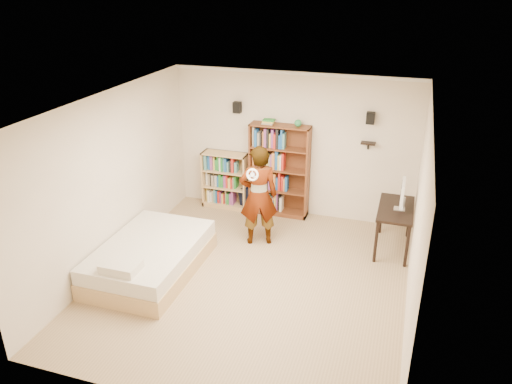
% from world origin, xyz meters
% --- Properties ---
extents(ground, '(4.50, 5.00, 0.01)m').
position_xyz_m(ground, '(0.00, 0.00, 0.00)').
color(ground, tan).
rests_on(ground, ground).
extents(room_shell, '(4.52, 5.02, 2.71)m').
position_xyz_m(room_shell, '(0.00, 0.00, 1.76)').
color(room_shell, '#EFE1CC').
rests_on(room_shell, ground).
extents(crown_molding, '(4.50, 5.00, 0.06)m').
position_xyz_m(crown_molding, '(0.00, 0.00, 2.67)').
color(crown_molding, white).
rests_on(crown_molding, room_shell).
extents(speaker_left, '(0.14, 0.12, 0.20)m').
position_xyz_m(speaker_left, '(-1.05, 2.40, 2.00)').
color(speaker_left, black).
rests_on(speaker_left, room_shell).
extents(speaker_right, '(0.14, 0.12, 0.20)m').
position_xyz_m(speaker_right, '(1.35, 2.40, 2.00)').
color(speaker_right, black).
rests_on(speaker_right, room_shell).
extents(wall_shelf, '(0.25, 0.16, 0.02)m').
position_xyz_m(wall_shelf, '(1.35, 2.41, 1.55)').
color(wall_shelf, black).
rests_on(wall_shelf, room_shell).
extents(tall_bookshelf, '(1.11, 0.32, 1.76)m').
position_xyz_m(tall_bookshelf, '(-0.21, 2.34, 0.88)').
color(tall_bookshelf, brown).
rests_on(tall_bookshelf, ground).
extents(low_bookshelf, '(0.89, 0.33, 1.11)m').
position_xyz_m(low_bookshelf, '(-1.29, 2.33, 0.55)').
color(low_bookshelf, '#D9B575').
rests_on(low_bookshelf, ground).
extents(computer_desk, '(0.56, 1.11, 0.76)m').
position_xyz_m(computer_desk, '(1.95, 1.62, 0.38)').
color(computer_desk, black).
rests_on(computer_desk, ground).
extents(imac, '(0.15, 0.49, 0.48)m').
position_xyz_m(imac, '(2.00, 1.58, 1.00)').
color(imac, white).
rests_on(imac, computer_desk).
extents(daybed, '(1.35, 2.08, 0.61)m').
position_xyz_m(daybed, '(-1.55, -0.23, 0.31)').
color(daybed, silver).
rests_on(daybed, ground).
extents(person, '(0.74, 0.63, 1.74)m').
position_xyz_m(person, '(-0.25, 1.15, 0.87)').
color(person, black).
rests_on(person, ground).
extents(wii_wheel, '(0.20, 0.08, 0.20)m').
position_xyz_m(wii_wheel, '(-0.25, 0.83, 1.37)').
color(wii_wheel, white).
rests_on(wii_wheel, person).
extents(navy_bag, '(0.40, 0.33, 0.47)m').
position_xyz_m(navy_bag, '(-0.83, 2.34, 0.23)').
color(navy_bag, black).
rests_on(navy_bag, ground).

